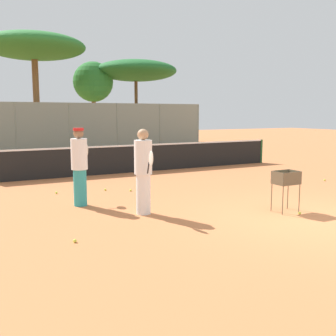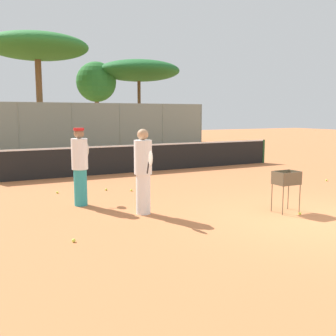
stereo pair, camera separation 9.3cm
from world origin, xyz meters
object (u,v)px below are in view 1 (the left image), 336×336
object	(u,v)px
player_white_outfit	(143,171)
ball_cart	(286,181)
player_red_cap	(80,166)
tennis_net	(149,157)

from	to	relation	value
player_white_outfit	ball_cart	bearing A→B (deg)	73.26
player_white_outfit	player_red_cap	bearing A→B (deg)	-137.39
tennis_net	player_white_outfit	xyz separation A→B (m)	(-2.94, -5.93, 0.43)
player_white_outfit	player_red_cap	xyz separation A→B (m)	(-1.03, 1.47, 0.01)
ball_cart	player_white_outfit	bearing A→B (deg)	155.75
player_red_cap	player_white_outfit	bearing A→B (deg)	-110.61
tennis_net	player_white_outfit	bearing A→B (deg)	-116.36
ball_cart	tennis_net	bearing A→B (deg)	90.31
player_white_outfit	ball_cart	distance (m)	3.28
tennis_net	ball_cart	size ratio (longest dim) A/B	12.14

